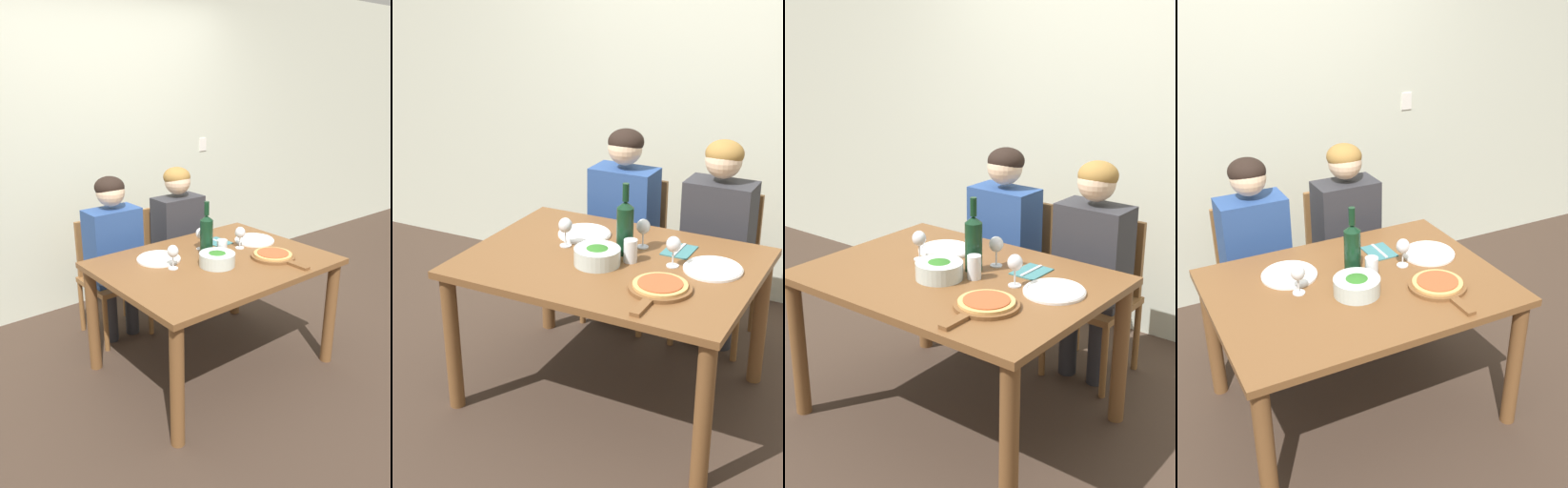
# 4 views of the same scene
# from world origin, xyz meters

# --- Properties ---
(ground_plane) EXTENTS (40.00, 40.00, 0.00)m
(ground_plane) POSITION_xyz_m (0.00, 0.00, 0.00)
(ground_plane) COLOR #3D2D23
(back_wall) EXTENTS (10.00, 0.06, 2.70)m
(back_wall) POSITION_xyz_m (0.00, 1.46, 1.35)
(back_wall) COLOR beige
(back_wall) RESTS_ON ground
(dining_table) EXTENTS (1.40, 1.04, 0.76)m
(dining_table) POSITION_xyz_m (0.00, 0.00, 0.65)
(dining_table) COLOR brown
(dining_table) RESTS_ON ground
(chair_left) EXTENTS (0.42, 0.42, 0.87)m
(chair_left) POSITION_xyz_m (-0.29, 0.86, 0.47)
(chair_left) COLOR brown
(chair_left) RESTS_ON ground
(chair_right) EXTENTS (0.42, 0.42, 0.87)m
(chair_right) POSITION_xyz_m (0.30, 0.86, 0.47)
(chair_right) COLOR brown
(chair_right) RESTS_ON ground
(person_woman) EXTENTS (0.47, 0.51, 1.21)m
(person_woman) POSITION_xyz_m (-0.29, 0.75, 0.73)
(person_woman) COLOR #28282D
(person_woman) RESTS_ON ground
(person_man) EXTENTS (0.47, 0.51, 1.21)m
(person_man) POSITION_xyz_m (0.30, 0.75, 0.73)
(person_man) COLOR #28282D
(person_man) RESTS_ON ground
(wine_bottle) EXTENTS (0.08, 0.08, 0.36)m
(wine_bottle) POSITION_xyz_m (0.02, 0.10, 0.90)
(wine_bottle) COLOR black
(wine_bottle) RESTS_ON dining_table
(broccoli_bowl) EXTENTS (0.22, 0.22, 0.09)m
(broccoli_bowl) POSITION_xyz_m (-0.04, -0.08, 0.80)
(broccoli_bowl) COLOR silver
(broccoli_bowl) RESTS_ON dining_table
(dinner_plate_left) EXTENTS (0.28, 0.28, 0.02)m
(dinner_plate_left) POSITION_xyz_m (-0.27, 0.23, 0.77)
(dinner_plate_left) COLOR white
(dinner_plate_left) RESTS_ON dining_table
(dinner_plate_right) EXTENTS (0.28, 0.28, 0.02)m
(dinner_plate_right) POSITION_xyz_m (0.47, 0.10, 0.77)
(dinner_plate_right) COLOR white
(dinner_plate_right) RESTS_ON dining_table
(pizza_on_board) EXTENTS (0.28, 0.42, 0.04)m
(pizza_on_board) POSITION_xyz_m (0.33, -0.21, 0.77)
(pizza_on_board) COLOR brown
(pizza_on_board) RESTS_ON dining_table
(wine_glass_left) EXTENTS (0.07, 0.07, 0.15)m
(wine_glass_left) POSITION_xyz_m (-0.28, 0.05, 0.86)
(wine_glass_left) COLOR silver
(wine_glass_left) RESTS_ON dining_table
(wine_glass_right) EXTENTS (0.07, 0.07, 0.15)m
(wine_glass_right) POSITION_xyz_m (0.29, 0.06, 0.86)
(wine_glass_right) COLOR silver
(wine_glass_right) RESTS_ON dining_table
(wine_glass_centre) EXTENTS (0.07, 0.07, 0.15)m
(wine_glass_centre) POSITION_xyz_m (0.07, 0.21, 0.86)
(wine_glass_centre) COLOR silver
(wine_glass_centre) RESTS_ON dining_table
(water_tumbler) EXTENTS (0.07, 0.07, 0.11)m
(water_tumbler) POSITION_xyz_m (0.09, 0.02, 0.81)
(water_tumbler) COLOR silver
(water_tumbler) RESTS_ON dining_table
(fork_on_napkin) EXTENTS (0.14, 0.18, 0.01)m
(fork_on_napkin) POSITION_xyz_m (0.25, 0.25, 0.76)
(fork_on_napkin) COLOR #387075
(fork_on_napkin) RESTS_ON dining_table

